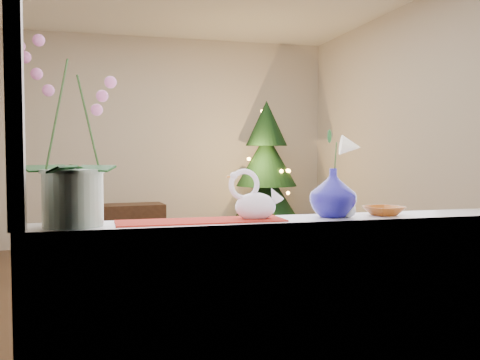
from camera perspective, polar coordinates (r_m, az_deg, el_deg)
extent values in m
plane|color=#362416|center=(4.77, -5.10, -11.69)|extent=(5.00, 5.00, 0.00)
cube|color=beige|center=(7.09, -8.70, 4.10)|extent=(4.50, 0.10, 2.70)
cube|color=beige|center=(2.20, 6.27, 6.65)|extent=(4.50, 0.10, 2.70)
cube|color=beige|center=(5.48, 18.75, 4.31)|extent=(0.10, 5.00, 2.70)
cube|color=white|center=(2.36, 5.77, -16.01)|extent=(2.20, 0.08, 0.88)
cube|color=white|center=(2.34, 5.04, -4.61)|extent=(2.20, 0.26, 0.04)
cube|color=maroon|center=(2.24, -4.16, -4.37)|extent=(0.70, 0.20, 0.01)
imported|color=navy|center=(2.41, 9.90, -0.96)|extent=(0.29, 0.29, 0.25)
sphere|color=silver|center=(2.41, 11.47, -3.15)|extent=(0.08, 0.08, 0.07)
imported|color=#934613|center=(2.53, 15.09, -3.25)|extent=(0.18, 0.18, 0.04)
cube|color=black|center=(6.34, -11.82, -5.28)|extent=(0.84, 0.48, 0.61)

